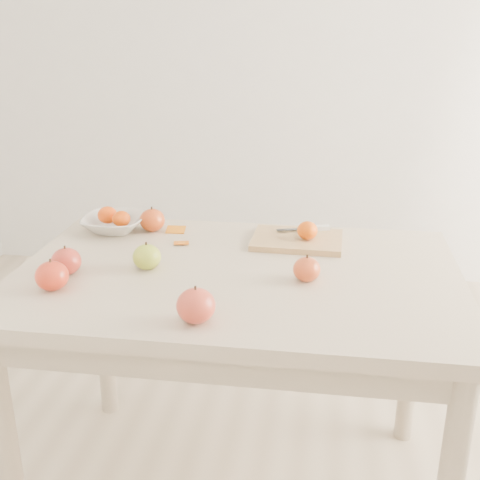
# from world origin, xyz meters

# --- Properties ---
(table) EXTENTS (1.20, 0.80, 0.75)m
(table) POSITION_xyz_m (0.00, 0.00, 0.65)
(table) COLOR beige
(table) RESTS_ON ground
(cutting_board) EXTENTS (0.27, 0.21, 0.02)m
(cutting_board) POSITION_xyz_m (0.15, 0.24, 0.76)
(cutting_board) COLOR tan
(cutting_board) RESTS_ON table
(board_tangerine) EXTENTS (0.06, 0.06, 0.05)m
(board_tangerine) POSITION_xyz_m (0.18, 0.23, 0.80)
(board_tangerine) COLOR #E66208
(board_tangerine) RESTS_ON cutting_board
(fruit_bowl) EXTENTS (0.20, 0.20, 0.05)m
(fruit_bowl) POSITION_xyz_m (-0.44, 0.26, 0.77)
(fruit_bowl) COLOR silver
(fruit_bowl) RESTS_ON table
(bowl_tangerine_near) EXTENTS (0.06, 0.06, 0.06)m
(bowl_tangerine_near) POSITION_xyz_m (-0.46, 0.27, 0.80)
(bowl_tangerine_near) COLOR #C74607
(bowl_tangerine_near) RESTS_ON fruit_bowl
(bowl_tangerine_far) EXTENTS (0.06, 0.06, 0.05)m
(bowl_tangerine_far) POSITION_xyz_m (-0.41, 0.25, 0.80)
(bowl_tangerine_far) COLOR #CD4C07
(bowl_tangerine_far) RESTS_ON fruit_bowl
(orange_peel_a) EXTENTS (0.06, 0.05, 0.01)m
(orange_peel_a) POSITION_xyz_m (-0.24, 0.28, 0.75)
(orange_peel_a) COLOR orange
(orange_peel_a) RESTS_ON table
(orange_peel_b) EXTENTS (0.05, 0.04, 0.01)m
(orange_peel_b) POSITION_xyz_m (-0.20, 0.17, 0.75)
(orange_peel_b) COLOR orange
(orange_peel_b) RESTS_ON table
(paring_knife) EXTENTS (0.17, 0.07, 0.01)m
(paring_knife) POSITION_xyz_m (0.19, 0.31, 0.78)
(paring_knife) COLOR white
(paring_knife) RESTS_ON cutting_board
(apple_green) EXTENTS (0.08, 0.08, 0.07)m
(apple_green) POSITION_xyz_m (-0.24, -0.02, 0.78)
(apple_green) COLOR olive
(apple_green) RESTS_ON table
(apple_red_e) EXTENTS (0.07, 0.07, 0.06)m
(apple_red_e) POSITION_xyz_m (0.19, -0.04, 0.78)
(apple_red_e) COLOR maroon
(apple_red_e) RESTS_ON table
(apple_red_d) EXTENTS (0.08, 0.08, 0.08)m
(apple_red_d) POSITION_xyz_m (-0.44, -0.19, 0.79)
(apple_red_d) COLOR #99040D
(apple_red_d) RESTS_ON table
(apple_red_b) EXTENTS (0.08, 0.08, 0.07)m
(apple_red_b) POSITION_xyz_m (-0.45, -0.09, 0.79)
(apple_red_b) COLOR maroon
(apple_red_b) RESTS_ON table
(apple_red_a) EXTENTS (0.08, 0.08, 0.07)m
(apple_red_a) POSITION_xyz_m (-0.32, 0.28, 0.79)
(apple_red_a) COLOR maroon
(apple_red_a) RESTS_ON table
(apple_red_c) EXTENTS (0.09, 0.09, 0.08)m
(apple_red_c) POSITION_xyz_m (-0.05, -0.30, 0.79)
(apple_red_c) COLOR maroon
(apple_red_c) RESTS_ON table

